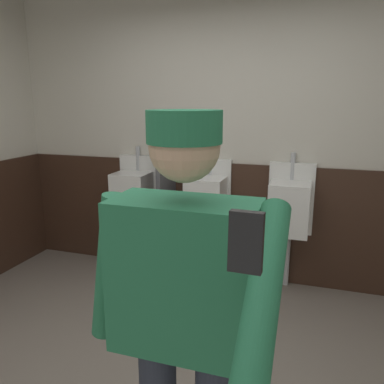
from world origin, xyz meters
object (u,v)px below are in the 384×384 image
(urinal_left, at_px, (134,194))
(urinal_middle, at_px, (207,200))
(person, at_px, (184,308))
(urinal_right, at_px, (289,207))
(cell_phone, at_px, (246,242))

(urinal_left, bearing_deg, urinal_middle, 0.00)
(urinal_left, relative_size, person, 0.75)
(urinal_right, relative_size, cell_phone, 11.27)
(urinal_right, xyz_separation_m, cell_phone, (0.09, -2.72, 0.67))
(urinal_middle, bearing_deg, urinal_left, 180.00)
(urinal_middle, xyz_separation_m, urinal_right, (0.75, 0.00, 0.00))
(cell_phone, bearing_deg, urinal_middle, 108.81)
(urinal_left, distance_m, urinal_middle, 0.75)
(urinal_left, bearing_deg, urinal_right, 0.00)
(urinal_right, xyz_separation_m, person, (-0.20, -2.22, 0.21))
(urinal_middle, xyz_separation_m, cell_phone, (0.84, -2.72, 0.67))
(urinal_left, distance_m, cell_phone, 3.22)
(urinal_middle, height_order, person, person)
(person, height_order, cell_phone, person)
(urinal_left, height_order, person, person)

